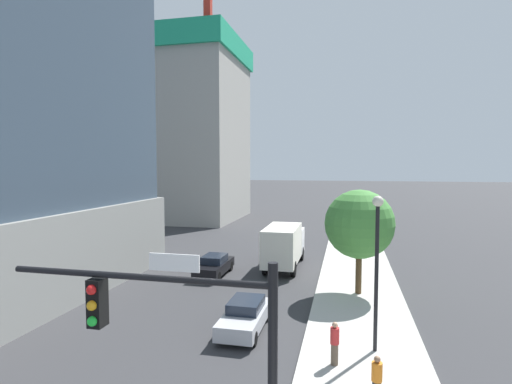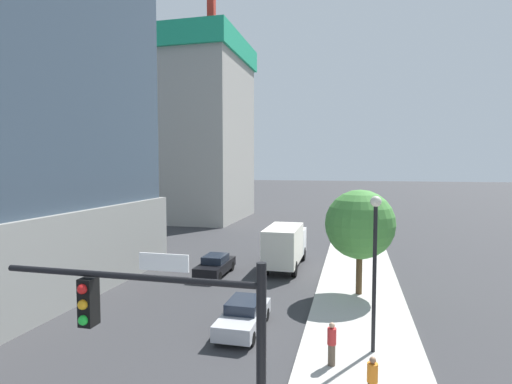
% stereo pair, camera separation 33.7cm
% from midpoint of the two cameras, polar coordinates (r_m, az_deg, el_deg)
% --- Properties ---
extents(sidewalk, '(5.05, 120.00, 0.15)m').
position_cam_midpoint_polar(sidewalk, '(25.67, 14.80, -13.68)').
color(sidewalk, '#B2AFA8').
rests_on(sidewalk, ground).
extents(construction_building, '(14.33, 16.70, 35.34)m').
position_cam_midpoint_polar(construction_building, '(58.92, -7.93, 9.97)').
color(construction_building, '#9E9B93').
rests_on(construction_building, ground).
extents(traffic_light_pole, '(5.98, 0.48, 5.77)m').
position_cam_midpoint_polar(traffic_light_pole, '(8.95, -10.64, -19.83)').
color(traffic_light_pole, black).
rests_on(traffic_light_pole, sidewalk).
extents(street_lamp, '(0.44, 0.44, 6.37)m').
position_cam_midpoint_polar(street_lamp, '(16.98, 17.10, -8.14)').
color(street_lamp, black).
rests_on(street_lamp, sidewalk).
extents(street_tree, '(4.06, 4.06, 6.17)m').
position_cam_midpoint_polar(street_tree, '(24.32, 14.94, -4.48)').
color(street_tree, brown).
rests_on(street_tree, sidewalk).
extents(car_black, '(1.74, 4.29, 1.43)m').
position_cam_midpoint_polar(car_black, '(28.77, -5.48, -10.32)').
color(car_black, black).
rests_on(car_black, ground).
extents(car_silver, '(1.74, 4.28, 1.42)m').
position_cam_midpoint_polar(car_silver, '(19.64, -1.24, -17.15)').
color(car_silver, '#B7B7BC').
rests_on(car_silver, ground).
extents(box_truck, '(2.31, 7.24, 3.27)m').
position_cam_midpoint_polar(box_truck, '(30.37, 4.51, -7.41)').
color(box_truck, silver).
rests_on(box_truck, ground).
extents(pedestrian_orange_shirt, '(0.34, 0.34, 1.58)m').
position_cam_midpoint_polar(pedestrian_orange_shirt, '(14.47, 16.92, -24.32)').
color(pedestrian_orange_shirt, black).
rests_on(pedestrian_orange_shirt, sidewalk).
extents(pedestrian_red_shirt, '(0.34, 0.34, 1.66)m').
position_cam_midpoint_polar(pedestrian_red_shirt, '(16.50, 11.34, -20.37)').
color(pedestrian_red_shirt, brown).
rests_on(pedestrian_red_shirt, sidewalk).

